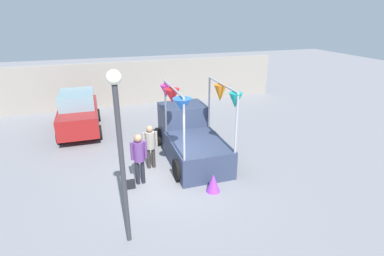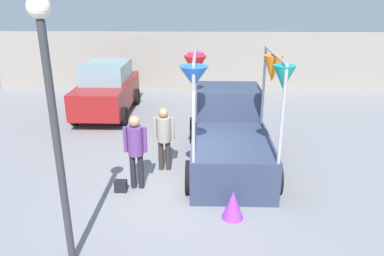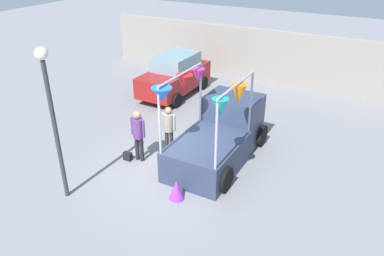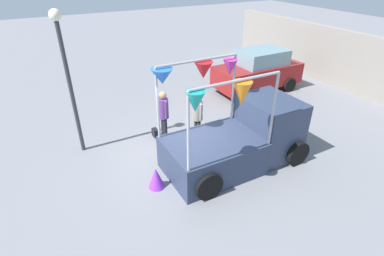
{
  "view_description": "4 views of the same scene",
  "coord_description": "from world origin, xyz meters",
  "px_view_note": "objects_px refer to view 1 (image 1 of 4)",
  "views": [
    {
      "loc": [
        -2.15,
        -8.9,
        5.36
      ],
      "look_at": [
        0.8,
        0.28,
        1.58
      ],
      "focal_mm": 28.0,
      "sensor_mm": 36.0,
      "label": 1
    },
    {
      "loc": [
        0.35,
        -7.84,
        4.31
      ],
      "look_at": [
        0.13,
        0.06,
        1.41
      ],
      "focal_mm": 35.0,
      "sensor_mm": 36.0,
      "label": 2
    },
    {
      "loc": [
        5.46,
        -8.55,
        6.54
      ],
      "look_at": [
        0.5,
        0.42,
        1.32
      ],
      "focal_mm": 35.0,
      "sensor_mm": 36.0,
      "label": 3
    },
    {
      "loc": [
        6.93,
        -3.48,
        5.35
      ],
      "look_at": [
        0.34,
        0.1,
        1.11
      ],
      "focal_mm": 28.0,
      "sensor_mm": 36.0,
      "label": 4
    }
  ],
  "objects_px": {
    "vendor_truck": "(189,135)",
    "parked_car": "(79,112)",
    "street_lamp": "(120,139)",
    "handbag": "(131,184)",
    "person_vendor": "(150,143)",
    "person_customer": "(139,154)",
    "folded_kite_bundle_violet": "(213,183)"
  },
  "relations": [
    {
      "from": "vendor_truck",
      "to": "handbag",
      "type": "relative_size",
      "value": 14.62
    },
    {
      "from": "street_lamp",
      "to": "person_vendor",
      "type": "bearing_deg",
      "value": 70.74
    },
    {
      "from": "vendor_truck",
      "to": "person_vendor",
      "type": "xyz_separation_m",
      "value": [
        -1.64,
        -0.58,
        0.13
      ]
    },
    {
      "from": "handbag",
      "to": "parked_car",
      "type": "bearing_deg",
      "value": 106.05
    },
    {
      "from": "person_customer",
      "to": "handbag",
      "type": "bearing_deg",
      "value": -150.26
    },
    {
      "from": "person_customer",
      "to": "street_lamp",
      "type": "height_order",
      "value": "street_lamp"
    },
    {
      "from": "vendor_truck",
      "to": "handbag",
      "type": "xyz_separation_m",
      "value": [
        -2.53,
        -1.74,
        -0.72
      ]
    },
    {
      "from": "person_customer",
      "to": "folded_kite_bundle_violet",
      "type": "xyz_separation_m",
      "value": [
        2.12,
        -1.18,
        -0.77
      ]
    },
    {
      "from": "parked_car",
      "to": "folded_kite_bundle_violet",
      "type": "bearing_deg",
      "value": -58.53
    },
    {
      "from": "person_vendor",
      "to": "person_customer",
      "type": "bearing_deg",
      "value": -119.4
    },
    {
      "from": "parked_car",
      "to": "handbag",
      "type": "distance_m",
      "value": 6.05
    },
    {
      "from": "person_customer",
      "to": "folded_kite_bundle_violet",
      "type": "distance_m",
      "value": 2.54
    },
    {
      "from": "parked_car",
      "to": "person_customer",
      "type": "xyz_separation_m",
      "value": [
        2.01,
        -5.56,
        0.12
      ]
    },
    {
      "from": "handbag",
      "to": "street_lamp",
      "type": "height_order",
      "value": "street_lamp"
    },
    {
      "from": "person_vendor",
      "to": "handbag",
      "type": "distance_m",
      "value": 1.69
    },
    {
      "from": "vendor_truck",
      "to": "parked_car",
      "type": "relative_size",
      "value": 1.02
    },
    {
      "from": "street_lamp",
      "to": "folded_kite_bundle_violet",
      "type": "distance_m",
      "value": 3.98
    },
    {
      "from": "parked_car",
      "to": "person_vendor",
      "type": "distance_m",
      "value": 5.26
    },
    {
      "from": "parked_car",
      "to": "person_vendor",
      "type": "bearing_deg",
      "value": -61.03
    },
    {
      "from": "person_vendor",
      "to": "parked_car",
      "type": "bearing_deg",
      "value": 118.97
    },
    {
      "from": "vendor_truck",
      "to": "street_lamp",
      "type": "distance_m",
      "value": 5.35
    },
    {
      "from": "vendor_truck",
      "to": "person_customer",
      "type": "relative_size",
      "value": 2.33
    },
    {
      "from": "street_lamp",
      "to": "handbag",
      "type": "bearing_deg",
      "value": 81.83
    },
    {
      "from": "vendor_truck",
      "to": "folded_kite_bundle_violet",
      "type": "distance_m",
      "value": 2.78
    },
    {
      "from": "vendor_truck",
      "to": "street_lamp",
      "type": "bearing_deg",
      "value": -124.97
    },
    {
      "from": "vendor_truck",
      "to": "street_lamp",
      "type": "xyz_separation_m",
      "value": [
        -2.86,
        -4.1,
        1.9
      ]
    },
    {
      "from": "vendor_truck",
      "to": "parked_car",
      "type": "xyz_separation_m",
      "value": [
        -4.18,
        4.02,
        0.09
      ]
    },
    {
      "from": "handbag",
      "to": "street_lamp",
      "type": "distance_m",
      "value": 3.54
    },
    {
      "from": "person_customer",
      "to": "person_vendor",
      "type": "xyz_separation_m",
      "value": [
        0.54,
        0.96,
        -0.08
      ]
    },
    {
      "from": "parked_car",
      "to": "folded_kite_bundle_violet",
      "type": "relative_size",
      "value": 6.67
    },
    {
      "from": "vendor_truck",
      "to": "street_lamp",
      "type": "relative_size",
      "value": 0.96
    },
    {
      "from": "parked_car",
      "to": "folded_kite_bundle_violet",
      "type": "xyz_separation_m",
      "value": [
        4.13,
        -6.74,
        -0.64
      ]
    }
  ]
}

